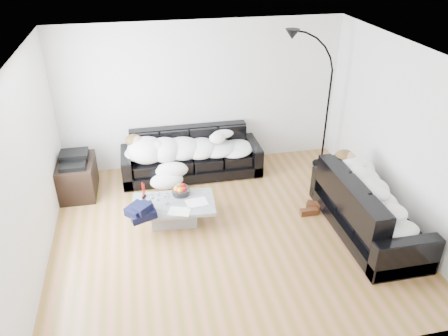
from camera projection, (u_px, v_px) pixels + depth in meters
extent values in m
plane|color=olive|center=(228.00, 231.00, 6.41)|extent=(5.00, 5.00, 0.00)
cube|color=silver|center=(202.00, 96.00, 7.70)|extent=(5.00, 0.02, 2.60)
cube|color=silver|center=(29.00, 171.00, 5.33)|extent=(0.02, 4.50, 2.60)
cube|color=silver|center=(400.00, 136.00, 6.22)|extent=(0.02, 4.50, 2.60)
plane|color=white|center=(229.00, 54.00, 5.14)|extent=(5.00, 5.00, 0.00)
cube|color=black|center=(191.00, 154.00, 7.70)|extent=(2.43, 0.84, 0.79)
cube|color=black|center=(369.00, 206.00, 6.22)|extent=(0.91, 2.11, 0.86)
ellipsoid|color=#0F6A5E|center=(348.00, 167.00, 6.63)|extent=(0.42, 0.38, 0.20)
cube|color=#939699|center=(174.00, 212.00, 6.52)|extent=(1.25, 0.79, 0.35)
cylinder|color=white|center=(181.00, 189.00, 6.60)|extent=(0.29, 0.29, 0.17)
cylinder|color=white|center=(158.00, 196.00, 6.46)|extent=(0.08, 0.08, 0.15)
cylinder|color=white|center=(152.00, 200.00, 6.34)|extent=(0.08, 0.08, 0.18)
cylinder|color=white|center=(167.00, 199.00, 6.35)|extent=(0.09, 0.09, 0.19)
cylinder|color=maroon|center=(143.00, 191.00, 6.48)|extent=(0.06, 0.06, 0.27)
cylinder|color=maroon|center=(144.00, 190.00, 6.54)|extent=(0.05, 0.05, 0.21)
cube|color=silver|center=(197.00, 202.00, 6.43)|extent=(0.34, 0.28, 0.01)
cube|color=silver|center=(179.00, 211.00, 6.23)|extent=(0.37, 0.31, 0.01)
cube|color=black|center=(77.00, 177.00, 7.20)|extent=(0.60, 0.86, 0.58)
cube|color=black|center=(74.00, 158.00, 7.02)|extent=(0.44, 0.34, 0.13)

